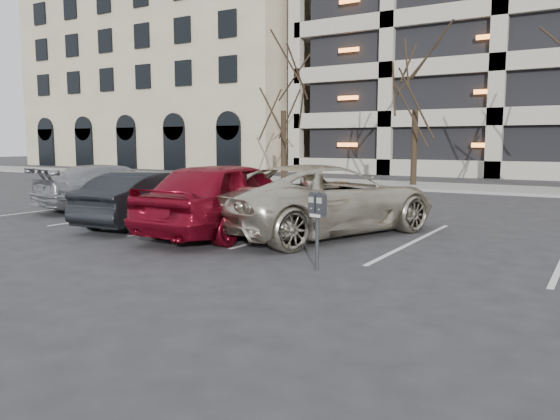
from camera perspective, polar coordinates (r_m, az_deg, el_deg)
The scene contains 11 objects.
ground at distance 10.15m, azimuth 2.17°, elevation -4.64°, with size 140.00×140.00×0.00m, color #28282B.
sidewalk at distance 25.23m, azimuth 20.23°, elevation 2.11°, with size 80.00×4.00×0.12m, color gray.
stall_lines at distance 12.80m, azimuth 1.74°, elevation -2.16°, with size 16.90×5.20×0.00m.
office_building at distance 50.98m, azimuth -9.19°, elevation 13.12°, with size 26.00×16.20×15.00m.
tree_a at distance 29.06m, azimuth 0.38°, elevation 14.74°, with size 3.61×3.61×8.21m.
tree_b at distance 26.15m, azimuth 14.10°, elevation 14.81°, with size 3.45×3.45×7.85m.
parking_meter at distance 8.75m, azimuth 3.92°, elevation -0.18°, with size 0.34×0.19×1.25m.
suv_silver at distance 12.32m, azimuth 4.66°, elevation 1.12°, with size 4.40×6.21×1.58m.
car_red at distance 12.34m, azimuth -5.32°, elevation 1.36°, with size 1.98×4.92×1.68m, color maroon.
car_dark at distance 13.92m, azimuth -13.43°, elevation 1.17°, with size 1.42×4.08×1.34m, color black.
car_silver at distance 17.67m, azimuth -16.96°, elevation 2.33°, with size 1.94×4.76×1.38m, color #929498.
Camera 1 is at (4.85, -8.68, 2.07)m, focal length 35.00 mm.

